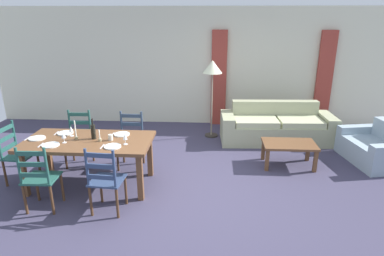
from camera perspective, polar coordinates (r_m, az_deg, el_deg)
name	(u,v)px	position (r m, az deg, el deg)	size (l,w,h in m)	color
ground_plane	(184,188)	(5.17, -1.46, -10.33)	(9.60, 9.60, 0.02)	#3C3850
wall_far	(195,67)	(7.89, 0.55, 10.50)	(9.60, 0.16, 2.70)	beige
curtain_panel_left	(219,79)	(7.78, 4.64, 8.45)	(0.35, 0.08, 2.20)	#9F3A2F
curtain_panel_right	(324,80)	(8.19, 21.83, 7.69)	(0.35, 0.08, 2.20)	#9F3A2F
dining_table	(88,145)	(5.20, -17.45, -2.88)	(1.90, 0.96, 0.75)	brown
dining_chair_near_left	(40,178)	(4.86, -24.82, -7.83)	(0.43, 0.41, 0.96)	#235348
dining_chair_near_right	(106,180)	(4.51, -14.68, -8.68)	(0.45, 0.43, 0.96)	navy
dining_chair_far_left	(79,138)	(6.08, -18.93, -1.71)	(0.43, 0.41, 0.96)	#24544B
dining_chair_far_right	(131,140)	(5.77, -10.53, -2.09)	(0.43, 0.41, 0.96)	#2E4056
dining_chair_head_west	(17,154)	(5.82, -28.03, -3.92)	(0.43, 0.45, 0.96)	#22544C
dinner_plate_near_left	(51,145)	(5.14, -23.21, -2.72)	(0.24, 0.24, 0.02)	white
fork_near_left	(41,145)	(5.21, -24.68, -2.71)	(0.02, 0.17, 0.01)	silver
dinner_plate_near_right	(113,146)	(4.80, -13.55, -3.12)	(0.24, 0.24, 0.02)	white
fork_near_right	(102,147)	(4.85, -15.24, -3.12)	(0.02, 0.17, 0.01)	silver
dinner_plate_far_left	(65,133)	(5.56, -21.00, -0.82)	(0.24, 0.24, 0.02)	white
fork_far_left	(56,133)	(5.62, -22.39, -0.84)	(0.02, 0.17, 0.01)	silver
dinner_plate_far_right	(122,134)	(5.25, -12.02, -1.07)	(0.24, 0.24, 0.02)	white
fork_far_right	(112,134)	(5.29, -13.58, -1.09)	(0.02, 0.17, 0.01)	silver
dinner_plate_head_west	(37,138)	(5.49, -25.17, -1.62)	(0.24, 0.24, 0.02)	white
fork_head_west	(27,138)	(5.57, -26.52, -1.62)	(0.02, 0.17, 0.01)	silver
wine_bottle	(93,131)	(5.16, -16.68, -0.55)	(0.07, 0.07, 0.32)	black
wine_glass_near_left	(64,136)	(5.14, -21.29, -1.24)	(0.06, 0.06, 0.16)	white
wine_glass_near_right	(125,137)	(4.83, -11.47, -1.56)	(0.06, 0.06, 0.16)	white
wine_glass_far_left	(71,129)	(5.38, -20.16, -0.21)	(0.06, 0.06, 0.16)	white
coffee_cup_primary	(111,137)	(5.05, -13.87, -1.58)	(0.07, 0.07, 0.09)	beige
candle_tall	(76,134)	(5.23, -19.40, -0.96)	(0.05, 0.05, 0.29)	#998C66
candle_short	(100,138)	(5.05, -15.63, -1.72)	(0.05, 0.05, 0.18)	#998C66
couch	(276,127)	(7.11, 14.28, 0.13)	(2.31, 0.90, 0.80)	#A8AB84
coffee_table	(289,147)	(5.97, 16.41, -3.09)	(0.90, 0.56, 0.42)	brown
armchair_upholstered	(377,149)	(6.78, 29.26, -3.12)	(1.00, 1.28, 0.72)	#95A9B5
standing_lamp	(212,72)	(6.89, 3.55, 9.70)	(0.40, 0.40, 1.64)	#332D28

